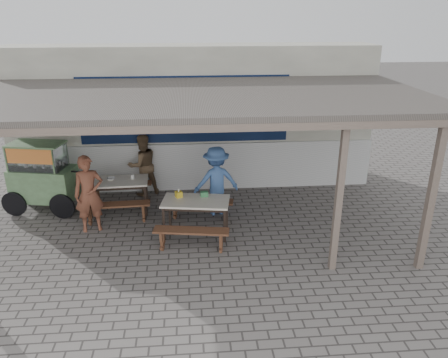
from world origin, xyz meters
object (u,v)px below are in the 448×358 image
Objects in this scene: bench_right_street at (191,235)px; vendor_cart at (42,175)px; patron_street_side at (89,194)px; donation_box at (204,194)px; condiment_jar at (133,177)px; patron_right_table at (216,181)px; table_left at (118,184)px; bench_right_wall at (200,205)px; bench_left_street at (116,209)px; patron_wall_side at (143,165)px; condiment_bowl at (111,179)px; tissue_box at (179,194)px; bench_left_wall at (121,188)px; table_right at (196,204)px.

vendor_cart is (-3.29, 2.10, 0.53)m from bench_right_street.
patron_street_side is 2.33m from donation_box.
vendor_cart is 21.32× the size of condiment_jar.
patron_street_side is 2.69m from patron_right_table.
patron_right_table is 0.82m from donation_box.
vendor_cart is (-1.68, 0.21, 0.19)m from table_left.
bench_right_wall is 15.07× the size of condiment_jar.
patron_wall_side reaches higher than bench_left_street.
bench_right_wall is 9.46× the size of donation_box.
vendor_cart is 13.38× the size of donation_box.
patron_street_side is at bearing 162.29° from bench_right_street.
condiment_bowl is at bearing 30.22° from patron_wall_side.
condiment_bowl is at bearing 171.66° from bench_right_wall.
bench_right_street is 1.35m from bench_right_wall.
patron_street_side reaches higher than bench_left_street.
bench_left_wall is at bearing 130.82° from tissue_box.
bench_left_wall is 1.01× the size of table_right.
bench_left_wall is at bearing 59.05° from patron_street_side.
patron_right_table is (0.47, 0.94, 0.11)m from table_right.
patron_street_side reaches higher than patron_wall_side.
condiment_bowl is (-0.18, 0.65, 0.44)m from bench_left_street.
patron_wall_side is at bearing 55.21° from condiment_bowl.
patron_street_side is 1.82m from tissue_box.
patron_right_table is at bearing 46.22° from bench_right_wall.
bench_left_wall is at bearing 90.00° from bench_left_street.
bench_left_street and bench_right_street have the same top height.
patron_wall_side reaches higher than donation_box.
patron_right_table is (2.18, -0.27, 0.11)m from table_left.
vendor_cart is at bearing 176.31° from condiment_jar.
bench_left_street is 1.97m from donation_box.
bench_right_street and bench_right_wall have the same top height.
bench_right_street is (-0.11, -0.67, -0.33)m from table_right.
condiment_bowl is (1.53, -0.15, -0.09)m from vendor_cart.
tissue_box is at bearing -10.94° from vendor_cart.
bench_right_street is at bearing -74.87° from tissue_box.
condiment_jar reaches higher than bench_right_street.
donation_box is at bearing 58.51° from patron_right_table.
table_left is 0.94× the size of bench_right_wall.
condiment_jar is (-1.56, 1.12, -0.00)m from donation_box.
bench_right_wall is at bearing -7.36° from patron_street_side.
bench_right_street is at bearing 86.68° from patron_wall_side.
patron_right_table reaches higher than table_left.
donation_box is (0.28, 0.85, 0.47)m from bench_right_street.
vendor_cart reaches higher than patron_wall_side.
patron_wall_side is 2.19m from tissue_box.
bench_left_wall is 2.41m from patron_right_table.
bench_left_street is 0.99× the size of bench_right_street.
bench_right_wall is 2.07m from patron_wall_side.
donation_box reaches higher than condiment_bowl.
patron_right_table is at bearing 5.67° from bench_left_street.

